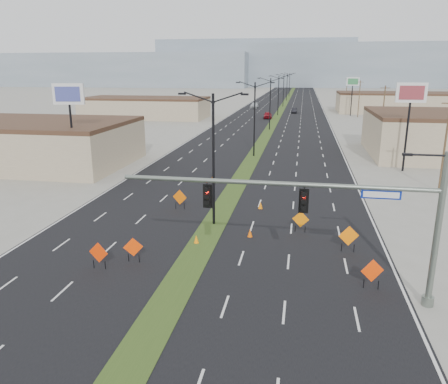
% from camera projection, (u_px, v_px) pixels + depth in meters
% --- Properties ---
extents(ground, '(600.00, 600.00, 0.00)m').
position_uv_depth(ground, '(168.00, 302.00, 22.75)').
color(ground, gray).
rests_on(ground, ground).
extents(road_surface, '(25.00, 400.00, 0.02)m').
position_uv_depth(road_surface, '(279.00, 114.00, 117.48)').
color(road_surface, black).
rests_on(road_surface, ground).
extents(median_strip, '(2.00, 400.00, 0.04)m').
position_uv_depth(median_strip, '(279.00, 114.00, 117.48)').
color(median_strip, '#2F4819').
rests_on(median_strip, ground).
extents(building_sw_far, '(30.00, 14.00, 4.50)m').
position_uv_depth(building_sw_far, '(146.00, 108.00, 108.08)').
color(building_sw_far, tan).
rests_on(building_sw_far, ground).
extents(building_se_far, '(44.00, 16.00, 5.00)m').
position_uv_depth(building_se_far, '(420.00, 104.00, 119.82)').
color(building_se_far, tan).
rests_on(building_se_far, ground).
extents(mesa_west, '(180.00, 50.00, 22.00)m').
position_uv_depth(mesa_west, '(122.00, 70.00, 305.35)').
color(mesa_west, gray).
rests_on(mesa_west, ground).
extents(mesa_center, '(220.00, 50.00, 28.00)m').
position_uv_depth(mesa_center, '(355.00, 65.00, 296.34)').
color(mesa_center, gray).
rests_on(mesa_center, ground).
extents(mesa_backdrop, '(140.00, 50.00, 32.00)m').
position_uv_depth(mesa_backdrop, '(256.00, 63.00, 326.62)').
color(mesa_backdrop, gray).
rests_on(mesa_backdrop, ground).
extents(signal_mast, '(16.30, 0.60, 8.00)m').
position_uv_depth(signal_mast, '(341.00, 212.00, 21.89)').
color(signal_mast, slate).
rests_on(signal_mast, ground).
extents(streetlight_0, '(5.15, 0.24, 10.02)m').
position_uv_depth(streetlight_0, '(213.00, 156.00, 32.64)').
color(streetlight_0, black).
rests_on(streetlight_0, ground).
extents(streetlight_1, '(5.15, 0.24, 10.02)m').
position_uv_depth(streetlight_1, '(255.00, 117.00, 59.17)').
color(streetlight_1, black).
rests_on(streetlight_1, ground).
extents(streetlight_2, '(5.15, 0.24, 10.02)m').
position_uv_depth(streetlight_2, '(270.00, 102.00, 85.69)').
color(streetlight_2, black).
rests_on(streetlight_2, ground).
extents(streetlight_3, '(5.15, 0.24, 10.02)m').
position_uv_depth(streetlight_3, '(278.00, 94.00, 112.21)').
color(streetlight_3, black).
rests_on(streetlight_3, ground).
extents(streetlight_4, '(5.15, 0.24, 10.02)m').
position_uv_depth(streetlight_4, '(283.00, 89.00, 138.74)').
color(streetlight_4, black).
rests_on(streetlight_4, ground).
extents(streetlight_5, '(5.15, 0.24, 10.02)m').
position_uv_depth(streetlight_5, '(287.00, 86.00, 165.26)').
color(streetlight_5, black).
rests_on(streetlight_5, ground).
extents(streetlight_6, '(5.15, 0.24, 10.02)m').
position_uv_depth(streetlight_6, '(289.00, 84.00, 191.78)').
color(streetlight_6, black).
rests_on(streetlight_6, ground).
extents(utility_pole_0, '(1.60, 0.20, 9.00)m').
position_uv_depth(utility_pole_0, '(445.00, 145.00, 41.77)').
color(utility_pole_0, '#4C3823').
rests_on(utility_pole_0, ground).
extents(utility_pole_1, '(1.60, 0.20, 9.00)m').
position_uv_depth(utility_pole_1, '(383.00, 111.00, 74.92)').
color(utility_pole_1, '#4C3823').
rests_on(utility_pole_1, ground).
extents(utility_pole_2, '(1.60, 0.20, 9.00)m').
position_uv_depth(utility_pole_2, '(359.00, 98.00, 108.08)').
color(utility_pole_2, '#4C3823').
rests_on(utility_pole_2, ground).
extents(utility_pole_3, '(1.60, 0.20, 9.00)m').
position_uv_depth(utility_pole_3, '(346.00, 91.00, 141.23)').
color(utility_pole_3, '#4C3823').
rests_on(utility_pole_3, ground).
extents(car_left, '(2.22, 4.91, 1.64)m').
position_uv_depth(car_left, '(268.00, 115.00, 106.51)').
color(car_left, maroon).
rests_on(car_left, ground).
extents(car_mid, '(1.48, 4.17, 1.37)m').
position_uv_depth(car_mid, '(294.00, 110.00, 120.06)').
color(car_mid, black).
rests_on(car_mid, ground).
extents(car_far, '(2.33, 5.49, 1.58)m').
position_uv_depth(car_far, '(254.00, 106.00, 135.02)').
color(car_far, '#B8BDC3').
rests_on(car_far, ground).
extents(construction_sign_0, '(1.27, 0.21, 1.71)m').
position_uv_depth(construction_sign_0, '(99.00, 253.00, 26.21)').
color(construction_sign_0, '#E73304').
rests_on(construction_sign_0, ground).
extents(construction_sign_1, '(1.15, 0.45, 1.61)m').
position_uv_depth(construction_sign_1, '(133.00, 248.00, 27.16)').
color(construction_sign_1, '#FF4005').
rests_on(construction_sign_1, ground).
extents(construction_sign_2, '(1.29, 0.29, 1.74)m').
position_uv_depth(construction_sign_2, '(180.00, 198.00, 37.45)').
color(construction_sign_2, '#D85804').
rests_on(construction_sign_2, ground).
extents(construction_sign_3, '(1.23, 0.18, 1.64)m').
position_uv_depth(construction_sign_3, '(301.00, 220.00, 32.13)').
color(construction_sign_3, orange).
rests_on(construction_sign_3, ground).
extents(construction_sign_4, '(1.34, 0.36, 1.82)m').
position_uv_depth(construction_sign_4, '(349.00, 237.00, 28.64)').
color(construction_sign_4, orange).
rests_on(construction_sign_4, ground).
extents(construction_sign_5, '(1.27, 0.45, 1.76)m').
position_uv_depth(construction_sign_5, '(372.00, 272.00, 23.77)').
color(construction_sign_5, '#F83B05').
rests_on(construction_sign_5, ground).
extents(cone_0, '(0.42, 0.42, 0.61)m').
position_uv_depth(cone_0, '(196.00, 239.00, 30.23)').
color(cone_0, orange).
rests_on(cone_0, ground).
extents(cone_1, '(0.42, 0.42, 0.61)m').
position_uv_depth(cone_1, '(250.00, 233.00, 31.42)').
color(cone_1, '#EB5A04').
rests_on(cone_1, ground).
extents(cone_2, '(0.51, 0.51, 0.65)m').
position_uv_depth(cone_2, '(260.00, 205.00, 37.77)').
color(cone_2, orange).
rests_on(cone_2, ground).
extents(cone_3, '(0.45, 0.45, 0.63)m').
position_uv_depth(cone_3, '(212.00, 179.00, 46.84)').
color(cone_3, '#E36204').
rests_on(cone_3, ground).
extents(pole_sign_west, '(3.34, 0.93, 10.22)m').
position_uv_depth(pole_sign_west, '(69.00, 101.00, 46.87)').
color(pole_sign_west, black).
rests_on(pole_sign_west, ground).
extents(pole_sign_east_near, '(3.34, 0.48, 10.22)m').
position_uv_depth(pole_sign_east_near, '(411.00, 99.00, 49.62)').
color(pole_sign_east_near, black).
rests_on(pole_sign_east_near, ground).
extents(pole_sign_east_far, '(3.18, 0.87, 9.70)m').
position_uv_depth(pole_sign_east_far, '(353.00, 84.00, 110.48)').
color(pole_sign_east_far, black).
rests_on(pole_sign_east_far, ground).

